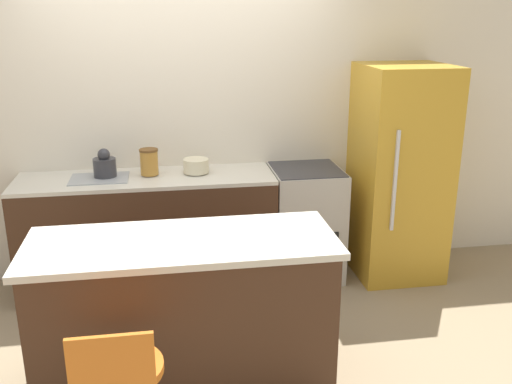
{
  "coord_description": "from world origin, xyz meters",
  "views": [
    {
      "loc": [
        -0.14,
        -4.03,
        2.18
      ],
      "look_at": [
        0.47,
        -0.35,
        0.98
      ],
      "focal_mm": 40.0,
      "sensor_mm": 36.0,
      "label": 1
    }
  ],
  "objects_px": {
    "kettle": "(105,165)",
    "mixing_bowl": "(196,166)",
    "oven_range": "(305,223)",
    "refrigerator": "(399,173)"
  },
  "relations": [
    {
      "from": "refrigerator",
      "to": "kettle",
      "type": "bearing_deg",
      "value": 177.69
    },
    {
      "from": "refrigerator",
      "to": "kettle",
      "type": "xyz_separation_m",
      "value": [
        -2.37,
        0.1,
        0.14
      ]
    },
    {
      "from": "kettle",
      "to": "mixing_bowl",
      "type": "bearing_deg",
      "value": 0.0
    },
    {
      "from": "oven_range",
      "to": "mixing_bowl",
      "type": "distance_m",
      "value": 1.04
    },
    {
      "from": "kettle",
      "to": "mixing_bowl",
      "type": "relative_size",
      "value": 1.1
    },
    {
      "from": "oven_range",
      "to": "mixing_bowl",
      "type": "height_order",
      "value": "mixing_bowl"
    },
    {
      "from": "oven_range",
      "to": "refrigerator",
      "type": "distance_m",
      "value": 0.88
    },
    {
      "from": "mixing_bowl",
      "to": "refrigerator",
      "type": "bearing_deg",
      "value": -3.29
    },
    {
      "from": "kettle",
      "to": "mixing_bowl",
      "type": "xyz_separation_m",
      "value": [
        0.7,
        0.0,
        -0.03
      ]
    },
    {
      "from": "oven_range",
      "to": "kettle",
      "type": "relative_size",
      "value": 4.24
    }
  ]
}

